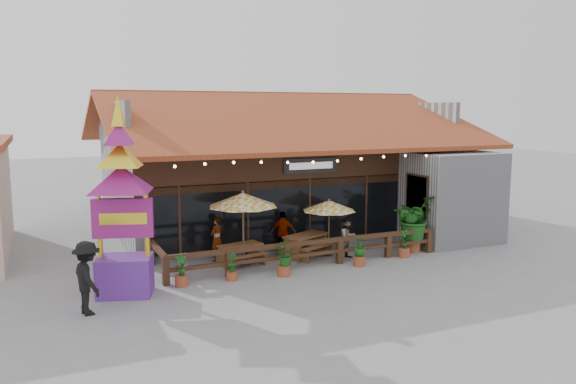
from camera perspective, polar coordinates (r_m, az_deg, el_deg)
name	(u,v)px	position (r m, az deg, el deg)	size (l,w,h in m)	color
ground	(345,258)	(20.33, 5.78, -6.73)	(100.00, 100.00, 0.00)	gray
restaurant_building	(279,177)	(25.87, -0.91, 1.54)	(15.50, 14.73, 6.09)	#B6B7BC
patio_railing	(290,250)	(18.96, 0.25, -5.88)	(10.00, 2.60, 0.92)	#462719
umbrella_left	(243,200)	(19.10, -4.60, -0.81)	(2.64, 2.64, 2.57)	brown
umbrella_right	(329,206)	(20.34, 4.19, -1.42)	(2.02, 2.02, 2.10)	brown
picnic_table_left	(240,251)	(19.40, -4.87, -5.98)	(1.72, 1.56, 0.71)	brown
picnic_table_right	(306,242)	(20.39, 1.82, -5.06)	(2.13, 2.01, 0.81)	brown
thai_sign_tower	(121,184)	(16.37, -16.59, 0.78)	(2.83, 2.83, 6.09)	#5F2894
tropical_plant	(414,219)	(21.47, 12.63, -2.72)	(1.96, 1.86, 2.14)	brown
diner_a	(217,239)	(19.84, -7.24, -4.75)	(0.58, 0.38, 1.60)	#391D12
diner_b	(348,238)	(20.17, 6.10, -4.67)	(0.73, 0.57, 1.50)	#391D12
diner_c	(283,232)	(20.76, -0.49, -4.13)	(0.92, 0.38, 1.57)	#391D12
pedestrian	(87,278)	(15.55, -19.72, -8.22)	(1.25, 0.72, 1.94)	black
planter_a	(181,273)	(17.37, -10.78, -8.05)	(0.40, 0.40, 0.98)	brown
planter_b	(232,268)	(17.71, -5.74, -7.69)	(0.35, 0.37, 0.87)	brown
planter_c	(284,258)	(18.02, -0.44, -6.72)	(0.82, 0.84, 1.04)	brown
planter_d	(360,251)	(19.32, 7.28, -6.02)	(0.55, 0.55, 1.04)	brown
planter_e	(404,246)	(20.73, 11.72, -5.36)	(0.41, 0.42, 1.01)	brown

